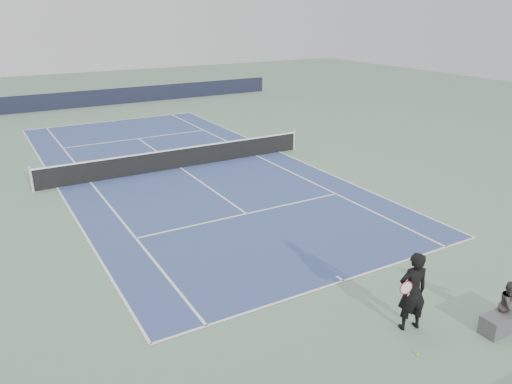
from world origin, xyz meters
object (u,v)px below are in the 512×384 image
tennis_player (413,291)px  spectator_bench (508,312)px  tennis_net (180,158)px  tennis_ball (417,354)px

tennis_player → spectator_bench: bearing=-30.8°
tennis_net → tennis_ball: 15.13m
tennis_ball → spectator_bench: 2.57m
tennis_ball → spectator_bench: (2.52, -0.33, 0.40)m
tennis_player → tennis_ball: bearing=-125.2°
tennis_net → tennis_ball: tennis_net is taller
spectator_bench → tennis_net: bearing=97.0°
tennis_net → spectator_bench: (1.91, -15.44, -0.07)m
tennis_player → tennis_net: bearing=89.9°
tennis_net → tennis_ball: bearing=-92.3°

